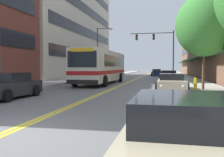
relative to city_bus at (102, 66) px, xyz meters
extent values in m
plane|color=slate|center=(2.30, 18.20, -1.81)|extent=(240.00, 240.00, 0.00)
cube|color=#B2ADA5|center=(-4.65, 18.20, -1.73)|extent=(2.89, 106.00, 0.16)
cube|color=#B2ADA5|center=(9.24, 18.20, -1.73)|extent=(2.89, 106.00, 0.16)
cube|color=yellow|center=(2.20, 18.20, -1.81)|extent=(0.14, 106.00, 0.01)
cube|color=yellow|center=(2.40, 18.20, -1.81)|extent=(0.14, 106.00, 0.01)
cube|color=beige|center=(-12.34, 15.59, 11.00)|extent=(12.00, 31.50, 25.61)
cube|color=black|center=(-6.30, 15.59, 1.85)|extent=(0.08, 28.98, 1.40)
cube|color=black|center=(-6.30, 15.59, 5.51)|extent=(0.08, 28.98, 1.40)
cube|color=black|center=(-6.30, 15.59, 9.17)|extent=(0.08, 28.98, 1.40)
cube|color=brown|center=(14.94, 18.20, 2.68)|extent=(8.00, 68.00, 8.97)
cube|color=#1E4C28|center=(10.39, 18.20, 1.09)|extent=(1.10, 61.20, 0.24)
cube|color=black|center=(10.90, 18.20, 3.75)|extent=(0.08, 61.20, 1.40)
cube|color=silver|center=(0.00, -0.11, -0.03)|extent=(2.58, 12.13, 2.85)
cube|color=#B21919|center=(0.00, -0.11, -0.60)|extent=(2.60, 12.15, 0.32)
cube|color=black|center=(0.00, 0.50, 0.42)|extent=(2.61, 9.46, 1.03)
cube|color=black|center=(0.00, -6.19, 0.48)|extent=(2.32, 0.04, 1.25)
cube|color=yellow|center=(0.00, -6.20, 1.19)|extent=(1.86, 0.06, 0.28)
cube|color=black|center=(0.00, -6.21, -1.28)|extent=(2.53, 0.08, 0.32)
cylinder|color=black|center=(-1.32, -4.23, -1.31)|extent=(0.30, 1.00, 1.00)
cylinder|color=black|center=(1.32, -4.23, -1.31)|extent=(0.30, 1.00, 1.00)
cylinder|color=black|center=(-1.32, 3.23, -1.31)|extent=(0.30, 1.00, 1.00)
cylinder|color=black|center=(1.32, 3.23, -1.31)|extent=(0.30, 1.00, 1.00)
cube|color=#232328|center=(-2.08, -12.60, -1.28)|extent=(1.95, 4.36, 0.72)
cube|color=black|center=(-2.08, -12.42, -0.67)|extent=(1.68, 1.92, 0.48)
cylinder|color=black|center=(-1.08, -13.95, -1.49)|extent=(0.22, 0.63, 0.63)
cylinder|color=black|center=(-3.07, -11.25, -1.49)|extent=(0.22, 0.63, 0.63)
cylinder|color=black|center=(-1.08, -11.25, -1.49)|extent=(0.22, 0.63, 0.63)
cube|color=red|center=(-2.78, -10.41, -1.24)|extent=(0.18, 0.04, 0.10)
cube|color=red|center=(-1.38, -10.41, -1.24)|extent=(0.18, 0.04, 0.10)
cube|color=white|center=(-2.01, 13.60, -1.28)|extent=(1.83, 4.68, 0.70)
cube|color=black|center=(-2.01, 13.79, -0.65)|extent=(1.57, 2.06, 0.54)
cylinder|color=black|center=(-2.94, 12.15, -1.48)|extent=(0.22, 0.66, 0.66)
cylinder|color=black|center=(-1.07, 12.15, -1.48)|extent=(0.22, 0.66, 0.66)
cylinder|color=black|center=(-2.94, 15.05, -1.48)|extent=(0.22, 0.66, 0.66)
cylinder|color=black|center=(-1.07, 15.05, -1.48)|extent=(0.22, 0.66, 0.66)
sphere|color=silver|center=(-2.65, 11.24, -1.24)|extent=(0.16, 0.16, 0.16)
sphere|color=silver|center=(-1.36, 11.24, -1.24)|extent=(0.16, 0.16, 0.16)
cube|color=red|center=(-2.66, 15.95, -1.24)|extent=(0.18, 0.04, 0.10)
cube|color=red|center=(-1.35, 15.95, -1.24)|extent=(0.18, 0.04, 0.10)
cube|color=#BCAD89|center=(6.62, -21.02, -1.28)|extent=(1.82, 4.27, 0.69)
cube|color=black|center=(6.62, -20.85, -0.73)|extent=(1.56, 1.88, 0.40)
cylinder|color=black|center=(5.69, -19.70, -1.47)|extent=(0.22, 0.68, 0.68)
cube|color=red|center=(5.97, -18.88, -1.24)|extent=(0.18, 0.04, 0.10)
cube|color=red|center=(7.27, -18.88, -1.24)|extent=(0.18, 0.04, 0.10)
cube|color=black|center=(6.65, 5.23, -1.32)|extent=(1.93, 4.15, 0.61)
cube|color=black|center=(6.65, 5.40, -0.77)|extent=(1.66, 1.83, 0.49)
cylinder|color=black|center=(5.66, 3.95, -1.48)|extent=(0.22, 0.66, 0.66)
cylinder|color=black|center=(7.64, 3.95, -1.48)|extent=(0.22, 0.66, 0.66)
cylinder|color=black|center=(5.66, 6.52, -1.48)|extent=(0.22, 0.66, 0.66)
cylinder|color=black|center=(7.64, 6.52, -1.48)|extent=(0.22, 0.66, 0.66)
sphere|color=silver|center=(5.97, 3.14, -1.29)|extent=(0.16, 0.16, 0.16)
sphere|color=silver|center=(7.33, 3.14, -1.29)|extent=(0.16, 0.16, 0.16)
cube|color=red|center=(5.95, 7.32, -1.29)|extent=(0.18, 0.04, 0.10)
cube|color=red|center=(7.35, 7.32, -1.29)|extent=(0.18, 0.04, 0.10)
cube|color=beige|center=(6.67, -6.97, -1.31)|extent=(1.82, 4.30, 0.61)
cube|color=black|center=(6.67, -6.80, -0.79)|extent=(1.56, 1.89, 0.42)
cylinder|color=black|center=(5.74, -8.31, -1.46)|extent=(0.22, 0.70, 0.70)
cylinder|color=black|center=(7.60, -8.31, -1.46)|extent=(0.22, 0.70, 0.70)
cylinder|color=black|center=(5.74, -5.64, -1.46)|extent=(0.22, 0.70, 0.70)
cylinder|color=black|center=(7.60, -5.64, -1.46)|extent=(0.22, 0.70, 0.70)
sphere|color=silver|center=(6.04, -9.14, -1.28)|extent=(0.16, 0.16, 0.16)
sphere|color=silver|center=(7.31, -9.14, -1.28)|extent=(0.16, 0.16, 0.16)
cube|color=red|center=(6.02, -4.82, -1.28)|extent=(0.18, 0.04, 0.10)
cube|color=red|center=(7.32, -4.82, -1.28)|extent=(0.18, 0.04, 0.10)
cube|color=#19234C|center=(4.69, 23.16, -1.29)|extent=(1.78, 4.04, 0.69)
cube|color=black|center=(4.69, 23.32, -0.73)|extent=(1.53, 1.78, 0.43)
cylinder|color=black|center=(3.78, 21.91, -1.49)|extent=(0.22, 0.63, 0.63)
cylinder|color=black|center=(5.61, 21.91, -1.49)|extent=(0.22, 0.63, 0.63)
cylinder|color=black|center=(3.78, 24.42, -1.49)|extent=(0.22, 0.63, 0.63)
cylinder|color=black|center=(5.61, 24.42, -1.49)|extent=(0.22, 0.63, 0.63)
sphere|color=silver|center=(4.07, 21.12, -1.26)|extent=(0.16, 0.16, 0.16)
sphere|color=silver|center=(5.32, 21.12, -1.26)|extent=(0.16, 0.16, 0.16)
cube|color=red|center=(4.05, 25.19, -1.26)|extent=(0.18, 0.04, 0.10)
cube|color=red|center=(5.33, 25.19, -1.26)|extent=(0.18, 0.04, 0.10)
cylinder|color=#47474C|center=(7.50, 16.47, 1.93)|extent=(0.18, 0.18, 7.48)
cylinder|color=#47474C|center=(4.05, 16.47, 5.32)|extent=(6.90, 0.11, 0.11)
cube|color=black|center=(4.39, 16.47, 4.72)|extent=(0.34, 0.26, 0.92)
sphere|color=red|center=(4.39, 16.31, 5.00)|extent=(0.18, 0.18, 0.18)
sphere|color=yellow|center=(4.39, 16.31, 4.72)|extent=(0.18, 0.18, 0.18)
sphere|color=green|center=(4.39, 16.31, 4.45)|extent=(0.18, 0.18, 0.18)
cylinder|color=black|center=(4.39, 16.47, 5.25)|extent=(0.02, 0.02, 0.14)
cube|color=black|center=(1.63, 16.47, 4.72)|extent=(0.34, 0.26, 0.92)
sphere|color=red|center=(1.63, 16.31, 5.00)|extent=(0.18, 0.18, 0.18)
sphere|color=yellow|center=(1.63, 16.31, 4.72)|extent=(0.18, 0.18, 0.18)
sphere|color=green|center=(1.63, 16.31, 4.45)|extent=(0.18, 0.18, 0.18)
cylinder|color=black|center=(1.63, 16.47, 5.25)|extent=(0.02, 0.02, 0.14)
cylinder|color=#47474C|center=(-3.00, 9.24, 1.76)|extent=(0.16, 0.16, 7.14)
cylinder|color=#47474C|center=(-2.05, 9.24, 5.18)|extent=(1.90, 0.10, 0.10)
ellipsoid|color=#B2B2B7|center=(-1.10, 9.24, 5.08)|extent=(0.56, 0.28, 0.20)
cylinder|color=brown|center=(8.77, -6.69, -0.30)|extent=(0.17, 0.17, 2.69)
ellipsoid|color=#387F33|center=(8.77, -6.69, 2.65)|extent=(3.78, 3.78, 4.16)
cylinder|color=yellow|center=(8.25, -6.94, -1.32)|extent=(0.21, 0.21, 0.66)
sphere|color=yellow|center=(8.25, -6.94, -0.93)|extent=(0.19, 0.19, 0.19)
cylinder|color=yellow|center=(8.10, -6.94, -1.24)|extent=(0.08, 0.10, 0.10)
camera|label=1|loc=(6.25, -24.42, -0.13)|focal=40.00mm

